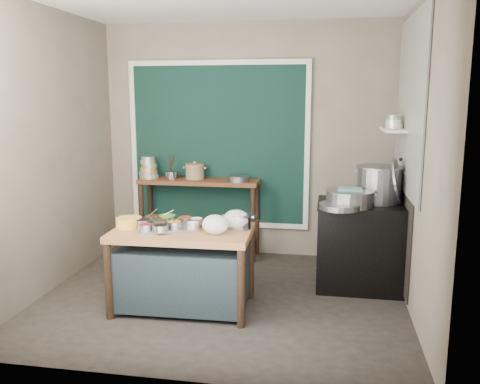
% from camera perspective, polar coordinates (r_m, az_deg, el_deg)
% --- Properties ---
extents(floor, '(3.50, 3.00, 0.02)m').
position_cam_1_polar(floor, '(5.08, -2.02, -11.84)').
color(floor, '#2F2824').
rests_on(floor, ground).
extents(back_wall, '(3.50, 0.02, 2.80)m').
position_cam_1_polar(back_wall, '(6.20, 0.80, 5.73)').
color(back_wall, '#786B5C').
rests_on(back_wall, floor).
extents(left_wall, '(0.02, 3.00, 2.80)m').
position_cam_1_polar(left_wall, '(5.37, -20.88, 4.28)').
color(left_wall, '#786B5C').
rests_on(left_wall, floor).
extents(right_wall, '(0.02, 3.00, 2.80)m').
position_cam_1_polar(right_wall, '(4.68, 19.48, 3.52)').
color(right_wall, '#786B5C').
rests_on(right_wall, floor).
extents(curtain_panel, '(2.10, 0.02, 1.90)m').
position_cam_1_polar(curtain_panel, '(6.23, -2.45, 5.29)').
color(curtain_panel, black).
rests_on(curtain_panel, back_wall).
extents(curtain_frame, '(2.22, 0.03, 2.02)m').
position_cam_1_polar(curtain_frame, '(6.22, -2.47, 5.28)').
color(curtain_frame, beige).
rests_on(curtain_frame, back_wall).
extents(tile_panel, '(0.02, 1.70, 1.70)m').
position_cam_1_polar(tile_panel, '(5.19, 18.53, 9.21)').
color(tile_panel, '#B2B2AA').
rests_on(tile_panel, right_wall).
extents(soot_patch, '(0.01, 1.30, 1.30)m').
position_cam_1_polar(soot_patch, '(5.43, 17.72, -2.97)').
color(soot_patch, black).
rests_on(soot_patch, right_wall).
extents(wall_shelf, '(0.22, 0.70, 0.03)m').
position_cam_1_polar(wall_shelf, '(5.48, 16.84, 6.74)').
color(wall_shelf, beige).
rests_on(wall_shelf, right_wall).
extents(prep_table, '(1.27, 0.76, 0.75)m').
position_cam_1_polar(prep_table, '(4.73, -6.42, -8.61)').
color(prep_table, '#935E35').
rests_on(prep_table, floor).
extents(back_counter, '(1.45, 0.40, 0.95)m').
position_cam_1_polar(back_counter, '(6.24, -4.56, -2.89)').
color(back_counter, '#512F17').
rests_on(back_counter, floor).
extents(stove_block, '(0.90, 0.68, 0.85)m').
position_cam_1_polar(stove_block, '(5.37, 13.54, -5.96)').
color(stove_block, black).
rests_on(stove_block, floor).
extents(stove_top, '(0.92, 0.69, 0.03)m').
position_cam_1_polar(stove_top, '(5.26, 13.75, -1.36)').
color(stove_top, black).
rests_on(stove_top, stove_block).
extents(condiment_tray, '(0.63, 0.55, 0.02)m').
position_cam_1_polar(condiment_tray, '(4.68, -8.12, -3.93)').
color(condiment_tray, gray).
rests_on(condiment_tray, prep_table).
extents(condiment_bowls, '(0.60, 0.47, 0.07)m').
position_cam_1_polar(condiment_bowls, '(4.69, -8.34, -3.39)').
color(condiment_bowls, gray).
rests_on(condiment_bowls, condiment_tray).
extents(yellow_basin, '(0.27, 0.27, 0.09)m').
position_cam_1_polar(yellow_basin, '(4.78, -12.36, -3.35)').
color(yellow_basin, gold).
rests_on(yellow_basin, prep_table).
extents(saucepan, '(0.26, 0.26, 0.14)m').
position_cam_1_polar(saucepan, '(4.62, -0.19, -3.27)').
color(saucepan, gray).
rests_on(saucepan, prep_table).
extents(plastic_bag_a, '(0.24, 0.20, 0.17)m').
position_cam_1_polar(plastic_bag_a, '(4.43, -2.81, -3.67)').
color(plastic_bag_a, white).
rests_on(plastic_bag_a, prep_table).
extents(plastic_bag_b, '(0.30, 0.28, 0.18)m').
position_cam_1_polar(plastic_bag_b, '(4.59, -0.43, -3.11)').
color(plastic_bag_b, white).
rests_on(plastic_bag_b, prep_table).
extents(bowl_stack, '(0.23, 0.23, 0.26)m').
position_cam_1_polar(bowl_stack, '(6.31, -10.21, 2.60)').
color(bowl_stack, tan).
rests_on(bowl_stack, back_counter).
extents(utensil_cup, '(0.18, 0.18, 0.09)m').
position_cam_1_polar(utensil_cup, '(6.21, -7.69, 1.89)').
color(utensil_cup, gray).
rests_on(utensil_cup, back_counter).
extents(ceramic_crock, '(0.25, 0.25, 0.16)m').
position_cam_1_polar(ceramic_crock, '(6.17, -5.08, 2.23)').
color(ceramic_crock, olive).
rests_on(ceramic_crock, back_counter).
extents(wide_bowl, '(0.33, 0.33, 0.07)m').
position_cam_1_polar(wide_bowl, '(5.97, -0.15, 1.51)').
color(wide_bowl, gray).
rests_on(wide_bowl, back_counter).
extents(stock_pot, '(0.54, 0.54, 0.37)m').
position_cam_1_polar(stock_pot, '(5.30, 15.33, 0.85)').
color(stock_pot, gray).
rests_on(stock_pot, stove_top).
extents(pot_lid, '(0.22, 0.48, 0.46)m').
position_cam_1_polar(pot_lid, '(5.27, 17.26, 1.18)').
color(pot_lid, gray).
rests_on(pot_lid, stove_top).
extents(steamer, '(0.61, 0.61, 0.16)m').
position_cam_1_polar(steamer, '(5.06, 12.21, -0.68)').
color(steamer, gray).
rests_on(steamer, stove_top).
extents(green_cloth, '(0.23, 0.18, 0.02)m').
position_cam_1_polar(green_cloth, '(5.04, 12.25, 0.30)').
color(green_cloth, slate).
rests_on(green_cloth, steamer).
extents(shallow_pan, '(0.50, 0.50, 0.05)m').
position_cam_1_polar(shallow_pan, '(4.92, 11.13, -1.59)').
color(shallow_pan, gray).
rests_on(shallow_pan, stove_top).
extents(shelf_bowl_stack, '(0.17, 0.17, 0.13)m').
position_cam_1_polar(shelf_bowl_stack, '(5.45, 16.91, 7.53)').
color(shelf_bowl_stack, silver).
rests_on(shelf_bowl_stack, wall_shelf).
extents(shelf_bowl_green, '(0.15, 0.15, 0.05)m').
position_cam_1_polar(shelf_bowl_green, '(5.66, 16.65, 7.23)').
color(shelf_bowl_green, gray).
rests_on(shelf_bowl_green, wall_shelf).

